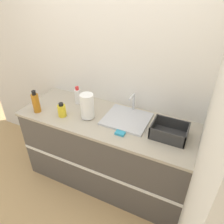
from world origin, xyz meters
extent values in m
plane|color=tan|center=(0.00, 0.00, 0.00)|extent=(12.00, 12.00, 0.00)
cube|color=silver|center=(0.00, 0.69, 1.30)|extent=(4.24, 0.06, 2.60)
cube|color=beige|center=(0.95, 0.33, 1.30)|extent=(0.06, 2.66, 2.60)
cube|color=#514C47|center=(0.00, 0.33, 0.44)|extent=(1.84, 0.66, 0.87)
cube|color=white|center=(0.00, 0.00, 0.44)|extent=(1.84, 0.01, 0.04)
cube|color=#B2A893|center=(0.00, 0.33, 0.89)|extent=(1.86, 0.68, 0.03)
cube|color=silver|center=(0.20, 0.40, 0.91)|extent=(0.45, 0.41, 0.02)
cylinder|color=silver|center=(0.20, 0.58, 1.02)|extent=(0.02, 0.02, 0.19)
cylinder|color=silver|center=(0.20, 0.52, 1.11)|extent=(0.02, 0.13, 0.02)
cylinder|color=#4C4C51|center=(-0.18, 0.26, 0.91)|extent=(0.10, 0.10, 0.01)
cylinder|color=white|center=(-0.18, 0.26, 1.04)|extent=(0.14, 0.14, 0.26)
cube|color=#2D2D2D|center=(0.65, 0.33, 0.91)|extent=(0.32, 0.25, 0.01)
cube|color=#2D2D2D|center=(0.65, 0.21, 0.97)|extent=(0.32, 0.01, 0.11)
cube|color=#2D2D2D|center=(0.65, 0.45, 0.97)|extent=(0.32, 0.01, 0.11)
cube|color=#2D2D2D|center=(0.49, 0.33, 0.97)|extent=(0.01, 0.25, 0.11)
cube|color=#2D2D2D|center=(0.80, 0.33, 0.97)|extent=(0.01, 0.25, 0.11)
cylinder|color=white|center=(-0.43, 0.47, 0.99)|extent=(0.07, 0.07, 0.17)
cylinder|color=red|center=(-0.43, 0.47, 1.09)|extent=(0.04, 0.04, 0.04)
cylinder|color=#B26B19|center=(-0.73, 0.13, 1.01)|extent=(0.08, 0.08, 0.21)
cylinder|color=black|center=(-0.73, 0.13, 1.13)|extent=(0.04, 0.04, 0.05)
cylinder|color=yellow|center=(-0.44, 0.17, 0.97)|extent=(0.09, 0.09, 0.13)
cylinder|color=black|center=(-0.44, 0.17, 1.04)|extent=(0.05, 0.05, 0.03)
cube|color=#3399BF|center=(0.23, 0.15, 0.92)|extent=(0.09, 0.06, 0.02)
camera|label=1|loc=(0.85, -1.32, 2.20)|focal=35.00mm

